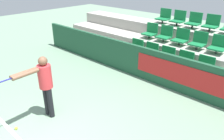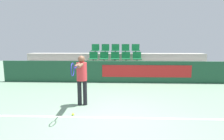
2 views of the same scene
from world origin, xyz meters
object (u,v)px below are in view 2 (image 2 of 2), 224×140
Objects in this scene: stadium_chair_12 at (115,49)px; tennis_ball at (73,114)px; stadium_chair_0 at (91,67)px; stadium_chair_2 at (115,67)px; stadium_chair_11 at (105,49)px; stadium_chair_6 at (104,57)px; stadium_chair_3 at (127,67)px; stadium_chair_13 at (126,49)px; stadium_chair_8 at (126,57)px; stadium_chair_7 at (115,57)px; stadium_chair_4 at (139,67)px; stadium_chair_5 at (93,57)px; stadium_chair_10 at (95,49)px; stadium_chair_9 at (137,57)px; tennis_player at (81,75)px; stadium_chair_1 at (103,67)px; stadium_chair_14 at (136,49)px.

stadium_chair_12 is 8.66× the size of tennis_ball.
stadium_chair_2 is at bearing 0.00° from stadium_chair_0.
stadium_chair_2 is at bearing -70.77° from stadium_chair_11.
tennis_ball is (-0.36, -5.68, -1.10)m from stadium_chair_6.
stadium_chair_3 is at bearing 0.00° from stadium_chair_2.
stadium_chair_8 is at bearing -90.00° from stadium_chair_13.
stadium_chair_7 is 1.00× the size of stadium_chair_12.
stadium_chair_4 is 1.00× the size of stadium_chair_5.
stadium_chair_4 is 1.00× the size of stadium_chair_11.
stadium_chair_11 is (-1.27, 1.82, 0.88)m from stadium_chair_3.
stadium_chair_5 and stadium_chair_6 have the same top height.
stadium_chair_10 is (-1.27, 0.91, 0.44)m from stadium_chair_7.
stadium_chair_0 is 2.39m from stadium_chair_12.
stadium_chair_11 is 1.00× the size of stadium_chair_12.
stadium_chair_9 reaches higher than stadium_chair_4.
stadium_chair_9 is at bearing 0.00° from stadium_chair_5.
tennis_player is at bearing -85.78° from stadium_chair_5.
stadium_chair_13 is (0.64, 0.00, 0.00)m from stadium_chair_12.
stadium_chair_8 is at bearing -35.62° from stadium_chair_11.
stadium_chair_5 is 1.27m from stadium_chair_7.
stadium_chair_6 and stadium_chair_9 have the same top height.
stadium_chair_10 and stadium_chair_12 have the same top height.
tennis_player is (0.36, -5.83, -0.62)m from stadium_chair_10.
stadium_chair_12 reaches higher than stadium_chair_1.
stadium_chair_13 is at bearing 0.00° from stadium_chair_11.
stadium_chair_5 is at bearing 180.00° from stadium_chair_9.
stadium_chair_5 is at bearing 180.00° from stadium_chair_7.
stadium_chair_6 is 1.00× the size of stadium_chair_10.
stadium_chair_8 is 1.00× the size of stadium_chair_11.
stadium_chair_2 is 4.12m from tennis_player.
stadium_chair_8 is at bearing 0.00° from stadium_chair_5.
tennis_player is (-0.27, -4.01, 0.27)m from stadium_chair_1.
stadium_chair_0 is 1.00× the size of stadium_chair_1.
stadium_chair_5 is 1.00× the size of stadium_chair_14.
stadium_chair_0 is 1.00× the size of stadium_chair_9.
stadium_chair_8 is 0.37× the size of tennis_player.
stadium_chair_9 is at bearing 35.62° from stadium_chair_2.
tennis_player is at bearing -102.76° from stadium_chair_2.
stadium_chair_5 is at bearing -154.47° from stadium_chair_13.
stadium_chair_3 is at bearing 0.00° from stadium_chair_0.
stadium_chair_14 is (1.91, 0.00, 0.00)m from stadium_chair_11.
stadium_chair_9 is at bearing 19.71° from stadium_chair_0.
tennis_player is at bearing -92.67° from stadium_chair_11.
stadium_chair_13 is 6.96m from tennis_ball.
stadium_chair_11 is 8.66× the size of tennis_ball.
tennis_player reaches higher than stadium_chair_9.
stadium_chair_1 is 1.00× the size of stadium_chair_12.
stadium_chair_9 is 1.20m from stadium_chair_13.
stadium_chair_2 is 1.00× the size of stadium_chair_10.
stadium_chair_10 is at bearing 136.31° from stadium_chair_3.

